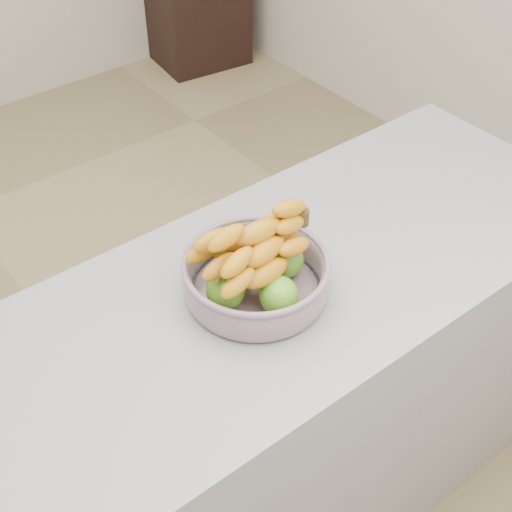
% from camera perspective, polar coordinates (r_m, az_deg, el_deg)
% --- Properties ---
extents(ground, '(4.00, 4.00, 0.00)m').
position_cam_1_polar(ground, '(2.49, -12.45, -10.32)').
color(ground, '#93825A').
rests_on(ground, ground).
extents(counter, '(2.00, 0.60, 0.90)m').
position_cam_1_polar(counter, '(1.75, -3.57, -15.42)').
color(counter, gray).
rests_on(counter, ground).
extents(fruit_bowl, '(0.30, 0.30, 0.18)m').
position_cam_1_polar(fruit_bowl, '(1.41, -0.01, -1.31)').
color(fruit_bowl, '#9BABBB').
rests_on(fruit_bowl, counter).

